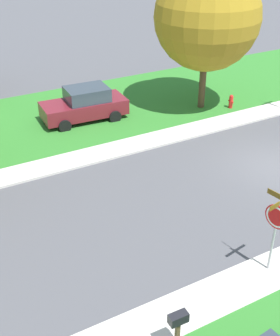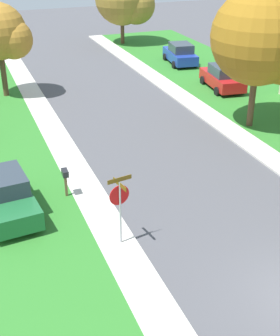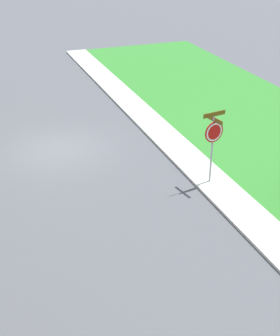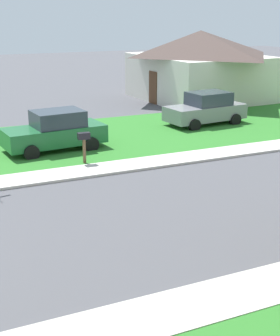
{
  "view_description": "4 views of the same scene",
  "coord_description": "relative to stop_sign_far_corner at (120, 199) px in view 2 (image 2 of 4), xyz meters",
  "views": [
    {
      "loc": [
        -11.68,
        13.17,
        9.63
      ],
      "look_at": [
        0.67,
        6.32,
        1.4
      ],
      "focal_mm": 48.07,
      "sensor_mm": 36.0,
      "label": 1
    },
    {
      "loc": [
        -8.98,
        -8.6,
        10.36
      ],
      "look_at": [
        -2.72,
        7.66,
        1.4
      ],
      "focal_mm": 50.63,
      "sensor_mm": 36.0,
      "label": 2
    },
    {
      "loc": [
        3.32,
        18.69,
        8.73
      ],
      "look_at": [
        -1.67,
        5.29,
        1.4
      ],
      "focal_mm": 52.9,
      "sensor_mm": 36.0,
      "label": 3
    },
    {
      "loc": [
        12.14,
        3.13,
        5.8
      ],
      "look_at": [
        -0.37,
        8.8,
        1.4
      ],
      "focal_mm": 52.44,
      "sensor_mm": 36.0,
      "label": 4
    }
  ],
  "objects": [
    {
      "name": "tree_sidewalk_mid",
      "position": [
        10.89,
        7.84,
        3.05
      ],
      "size": [
        5.56,
        5.17,
        7.69
      ],
      "color": "#4C3823",
      "rests_on": "ground"
    },
    {
      "name": "tree_corner_large",
      "position": [
        -1.59,
        18.46,
        2.31
      ],
      "size": [
        3.88,
        3.61,
        6.14
      ],
      "color": "#4C3823",
      "rests_on": "ground"
    },
    {
      "name": "stop_sign_far_corner",
      "position": [
        0.0,
        0.0,
        0.0
      ],
      "size": [
        0.91,
        0.91,
        2.77
      ],
      "color": "#9E9EA3",
      "rests_on": "ground"
    },
    {
      "name": "car_red_driveway_right",
      "position": [
        12.6,
        14.66,
        -1.01
      ],
      "size": [
        2.41,
        4.48,
        1.76
      ],
      "color": "red",
      "rests_on": "ground"
    },
    {
      "name": "sidewalk_east",
      "position": [
        9.28,
        7.2,
        -1.84
      ],
      "size": [
        1.4,
        56.0,
        0.1
      ],
      "primitive_type": "cube",
      "color": "beige",
      "rests_on": "ground"
    },
    {
      "name": "mailbox",
      "position": [
        -1.06,
        3.98,
        -0.88
      ],
      "size": [
        0.26,
        0.49,
        1.31
      ],
      "color": "brown",
      "rests_on": "ground"
    },
    {
      "name": "sidewalk_west",
      "position": [
        -0.12,
        7.2,
        -1.84
      ],
      "size": [
        1.4,
        56.0,
        0.1
      ],
      "primitive_type": "cube",
      "color": "beige",
      "rests_on": "ground"
    },
    {
      "name": "car_blue_near_corner",
      "position": [
        12.75,
        21.87,
        -1.01
      ],
      "size": [
        2.48,
        4.51,
        1.76
      ],
      "color": "#1E389E",
      "rests_on": "ground"
    },
    {
      "name": "car_green_far_down_street",
      "position": [
        -3.55,
        3.5,
        -1.01
      ],
      "size": [
        2.35,
        4.45,
        1.76
      ],
      "color": "#1E6033",
      "rests_on": "ground"
    }
  ]
}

